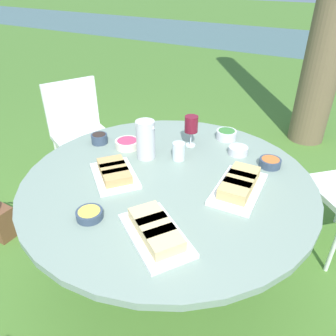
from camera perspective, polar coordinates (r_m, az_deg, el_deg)
The scene contains 16 objects.
ground_plane at distance 2.16m, azimuth -0.00°, elevation -18.28°, with size 40.00×40.00×0.00m, color #4C7A2D.
river_strip at distance 9.66m, azimuth 27.15°, elevation 18.54°, with size 40.00×3.94×0.01m.
dining_table at distance 1.72m, azimuth -0.00°, elevation -4.10°, with size 1.48×1.48×0.74m.
chair_near_left at distance 2.82m, azimuth -15.19°, elevation 6.87°, with size 0.57×0.58×0.89m.
water_pitcher at distance 1.81m, azimuth -3.91°, elevation 4.96°, with size 0.11×0.11×0.22m.
wine_glass at distance 1.92m, azimuth 4.08°, elevation 7.49°, with size 0.08×0.08×0.19m.
platter_bread_main at distance 1.68m, azimuth -9.34°, elevation -0.80°, with size 0.36×0.35×0.06m.
platter_charcuterie at distance 1.31m, azimuth -2.16°, elevation -10.92°, with size 0.40×0.36×0.07m.
platter_sandwich_side at distance 1.60m, azimuth 12.27°, elevation -2.88°, with size 0.22×0.37×0.07m.
bowl_fries at distance 1.45m, azimuth -13.51°, elevation -7.79°, with size 0.11×0.11×0.04m.
bowl_salad at distance 2.08m, azimuth 10.13°, elevation 5.82°, with size 0.12×0.12×0.06m.
bowl_olives at distance 2.04m, azimuth -11.87°, elevation 5.11°, with size 0.10×0.10×0.06m.
bowl_dip_red at distance 1.96m, azimuth -7.11°, elevation 4.27°, with size 0.14×0.14×0.05m.
bowl_dip_cream at distance 1.92m, azimuth 12.12°, elevation 3.08°, with size 0.11×0.11×0.05m.
bowl_roasted_veg at distance 1.84m, azimuth 17.36°, elevation 0.96°, with size 0.12×0.12×0.04m.
cup_water_near at distance 1.81m, azimuth 1.86°, elevation 2.93°, with size 0.07×0.07×0.10m.
Camera 1 is at (0.70, -1.20, 1.65)m, focal length 35.00 mm.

